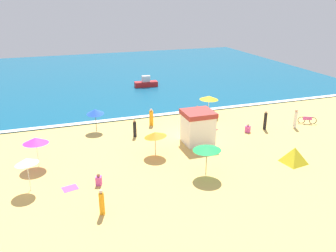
{
  "coord_description": "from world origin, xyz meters",
  "views": [
    {
      "loc": [
        -11.64,
        -27.22,
        12.12
      ],
      "look_at": [
        -1.99,
        0.99,
        0.8
      ],
      "focal_mm": 37.03,
      "sensor_mm": 36.0,
      "label": 1
    }
  ],
  "objects_px": {
    "beachgoer_5": "(135,129)",
    "beachgoer_11": "(151,118)",
    "beach_tent": "(294,155)",
    "beachgoer_9": "(211,124)",
    "parked_bicycle": "(307,120)",
    "beach_umbrella_0": "(26,161)",
    "beachgoer_10": "(102,203)",
    "beachgoer_3": "(99,180)",
    "small_boat_0": "(146,83)",
    "beachgoer_6": "(197,115)",
    "lifeguard_cabana": "(198,127)",
    "beach_umbrella_5": "(155,134)",
    "beachgoer_2": "(295,119)",
    "beach_umbrella_4": "(207,148)",
    "beachgoer_8": "(265,121)",
    "beach_umbrella_1": "(209,98)",
    "beach_umbrella_2": "(95,112)",
    "beach_umbrella_3": "(36,140)",
    "beachgoer_1": "(248,129)"
  },
  "relations": [
    {
      "from": "beachgoer_2",
      "to": "beach_umbrella_4",
      "type": "bearing_deg",
      "value": -154.3
    },
    {
      "from": "beach_umbrella_5",
      "to": "beach_tent",
      "type": "height_order",
      "value": "beach_umbrella_5"
    },
    {
      "from": "beach_tent",
      "to": "lifeguard_cabana",
      "type": "bearing_deg",
      "value": 132.4
    },
    {
      "from": "beach_umbrella_2",
      "to": "beachgoer_10",
      "type": "xyz_separation_m",
      "value": [
        -1.54,
        -13.53,
        -1.17
      ]
    },
    {
      "from": "parked_bicycle",
      "to": "beachgoer_3",
      "type": "distance_m",
      "value": 22.2
    },
    {
      "from": "beach_umbrella_4",
      "to": "beach_umbrella_5",
      "type": "bearing_deg",
      "value": 119.51
    },
    {
      "from": "beachgoer_9",
      "to": "beach_tent",
      "type": "bearing_deg",
      "value": -65.32
    },
    {
      "from": "beach_umbrella_2",
      "to": "beachgoer_6",
      "type": "relative_size",
      "value": 1.19
    },
    {
      "from": "beach_tent",
      "to": "small_boat_0",
      "type": "distance_m",
      "value": 26.57
    },
    {
      "from": "beach_tent",
      "to": "beachgoer_5",
      "type": "relative_size",
      "value": 1.45
    },
    {
      "from": "beachgoer_5",
      "to": "parked_bicycle",
      "type": "bearing_deg",
      "value": -7.5
    },
    {
      "from": "beach_umbrella_0",
      "to": "parked_bicycle",
      "type": "relative_size",
      "value": 1.46
    },
    {
      "from": "beach_umbrella_5",
      "to": "small_boat_0",
      "type": "height_order",
      "value": "beach_umbrella_5"
    },
    {
      "from": "lifeguard_cabana",
      "to": "beachgoer_6",
      "type": "relative_size",
      "value": 1.53
    },
    {
      "from": "beachgoer_2",
      "to": "beachgoer_6",
      "type": "distance_m",
      "value": 9.48
    },
    {
      "from": "beachgoer_2",
      "to": "parked_bicycle",
      "type": "bearing_deg",
      "value": 15.74
    },
    {
      "from": "beach_umbrella_1",
      "to": "beachgoer_6",
      "type": "height_order",
      "value": "beach_umbrella_1"
    },
    {
      "from": "beachgoer_9",
      "to": "beachgoer_11",
      "type": "relative_size",
      "value": 1.11
    },
    {
      "from": "beachgoer_3",
      "to": "beachgoer_10",
      "type": "xyz_separation_m",
      "value": [
        -0.3,
        -3.44,
        0.41
      ]
    },
    {
      "from": "beach_umbrella_4",
      "to": "beach_tent",
      "type": "xyz_separation_m",
      "value": [
        7.2,
        -0.42,
        -1.48
      ]
    },
    {
      "from": "lifeguard_cabana",
      "to": "beach_umbrella_5",
      "type": "xyz_separation_m",
      "value": [
        -4.2,
        -1.21,
        0.3
      ]
    },
    {
      "from": "beach_umbrella_1",
      "to": "beachgoer_3",
      "type": "height_order",
      "value": "beach_umbrella_1"
    },
    {
      "from": "beach_umbrella_5",
      "to": "beachgoer_8",
      "type": "height_order",
      "value": "beach_umbrella_5"
    },
    {
      "from": "beach_umbrella_2",
      "to": "beachgoer_11",
      "type": "distance_m",
      "value": 5.5
    },
    {
      "from": "beach_umbrella_3",
      "to": "beach_umbrella_1",
      "type": "bearing_deg",
      "value": 20.28
    },
    {
      "from": "lifeguard_cabana",
      "to": "beachgoer_10",
      "type": "bearing_deg",
      "value": -140.23
    },
    {
      "from": "beachgoer_8",
      "to": "beachgoer_6",
      "type": "bearing_deg",
      "value": 147.91
    },
    {
      "from": "beachgoer_3",
      "to": "beach_umbrella_3",
      "type": "bearing_deg",
      "value": 132.16
    },
    {
      "from": "beach_tent",
      "to": "small_boat_0",
      "type": "xyz_separation_m",
      "value": [
        -4.51,
        26.18,
        -0.04
      ]
    },
    {
      "from": "beach_umbrella_0",
      "to": "beachgoer_10",
      "type": "height_order",
      "value": "beach_umbrella_0"
    },
    {
      "from": "beachgoer_1",
      "to": "small_boat_0",
      "type": "height_order",
      "value": "small_boat_0"
    },
    {
      "from": "beach_umbrella_4",
      "to": "beachgoer_9",
      "type": "height_order",
      "value": "beach_umbrella_4"
    },
    {
      "from": "beachgoer_9",
      "to": "small_boat_0",
      "type": "height_order",
      "value": "beachgoer_9"
    },
    {
      "from": "beachgoer_9",
      "to": "beachgoer_11",
      "type": "bearing_deg",
      "value": 139.67
    },
    {
      "from": "beachgoer_8",
      "to": "beachgoer_9",
      "type": "height_order",
      "value": "beachgoer_9"
    },
    {
      "from": "beachgoer_6",
      "to": "beachgoer_9",
      "type": "bearing_deg",
      "value": -86.1
    },
    {
      "from": "beach_umbrella_0",
      "to": "beachgoer_3",
      "type": "relative_size",
      "value": 2.8
    },
    {
      "from": "beachgoer_5",
      "to": "beachgoer_11",
      "type": "relative_size",
      "value": 0.94
    },
    {
      "from": "beach_umbrella_0",
      "to": "beachgoer_8",
      "type": "distance_m",
      "value": 21.51
    },
    {
      "from": "beachgoer_3",
      "to": "beachgoer_5",
      "type": "distance_m",
      "value": 8.76
    },
    {
      "from": "lifeguard_cabana",
      "to": "beachgoer_10",
      "type": "height_order",
      "value": "lifeguard_cabana"
    },
    {
      "from": "beachgoer_9",
      "to": "small_boat_0",
      "type": "xyz_separation_m",
      "value": [
        -1.06,
        18.67,
        -0.3
      ]
    },
    {
      "from": "beach_tent",
      "to": "beachgoer_9",
      "type": "distance_m",
      "value": 8.27
    },
    {
      "from": "lifeguard_cabana",
      "to": "beachgoer_1",
      "type": "relative_size",
      "value": 3.49
    },
    {
      "from": "lifeguard_cabana",
      "to": "beach_umbrella_3",
      "type": "height_order",
      "value": "lifeguard_cabana"
    },
    {
      "from": "beachgoer_2",
      "to": "beachgoer_9",
      "type": "height_order",
      "value": "beachgoer_9"
    },
    {
      "from": "small_boat_0",
      "to": "beachgoer_3",
      "type": "bearing_deg",
      "value": -112.39
    },
    {
      "from": "beach_umbrella_1",
      "to": "beach_umbrella_4",
      "type": "xyz_separation_m",
      "value": [
        -5.63,
        -11.63,
        0.08
      ]
    },
    {
      "from": "beachgoer_5",
      "to": "beachgoer_10",
      "type": "distance_m",
      "value": 11.97
    },
    {
      "from": "beachgoer_9",
      "to": "beachgoer_1",
      "type": "bearing_deg",
      "value": -13.02
    }
  ]
}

